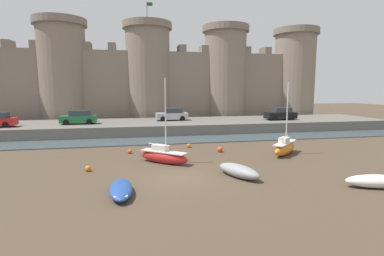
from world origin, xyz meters
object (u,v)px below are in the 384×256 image
at_px(rowboat_foreground_right, 377,181).
at_px(rowboat_foreground_left, 239,171).
at_px(rowboat_foreground_centre, 121,189).
at_px(car_quay_west, 172,115).
at_px(car_quay_centre_east, 79,117).
at_px(car_quay_east, 281,114).
at_px(sailboat_midflat_centre, 285,147).
at_px(mooring_buoy_near_shore, 189,146).
at_px(mooring_buoy_near_channel, 220,149).
at_px(mooring_buoy_mid_mud, 130,151).
at_px(sailboat_near_channel_left, 163,156).
at_px(mooring_buoy_off_centre, 88,169).

height_order(rowboat_foreground_right, rowboat_foreground_left, rowboat_foreground_left).
bearing_deg(rowboat_foreground_centre, car_quay_west, 75.86).
bearing_deg(car_quay_centre_east, car_quay_east, -0.92).
height_order(sailboat_midflat_centre, car_quay_east, sailboat_midflat_centre).
xyz_separation_m(sailboat_midflat_centre, mooring_buoy_near_shore, (-7.24, 4.48, -0.44)).
xyz_separation_m(mooring_buoy_near_channel, car_quay_centre_east, (-13.48, 12.84, 1.81)).
distance_m(mooring_buoy_near_shore, mooring_buoy_mid_mud, 5.60).
bearing_deg(mooring_buoy_near_shore, mooring_buoy_near_channel, -47.78).
distance_m(sailboat_near_channel_left, rowboat_foreground_centre, 6.77).
bearing_deg(sailboat_near_channel_left, rowboat_foreground_centre, -115.18).
bearing_deg(car_quay_west, sailboat_midflat_centre, -66.74).
xyz_separation_m(sailboat_near_channel_left, sailboat_midflat_centre, (10.19, 0.85, 0.06)).
bearing_deg(mooring_buoy_mid_mud, mooring_buoy_off_centre, -118.43).
bearing_deg(mooring_buoy_near_channel, sailboat_near_channel_left, -151.20).
bearing_deg(mooring_buoy_off_centre, mooring_buoy_near_channel, 21.42).
bearing_deg(car_quay_east, car_quay_west, 171.45).
xyz_separation_m(rowboat_foreground_centre, mooring_buoy_near_shore, (5.82, 11.45, -0.11)).
relative_size(mooring_buoy_near_shore, car_quay_east, 0.09).
bearing_deg(mooring_buoy_off_centre, rowboat_foreground_left, -19.06).
relative_size(rowboat_foreground_left, car_quay_west, 0.83).
xyz_separation_m(car_quay_east, car_quay_west, (-14.38, 2.16, 0.00)).
bearing_deg(mooring_buoy_near_channel, mooring_buoy_near_shore, 132.22).
distance_m(mooring_buoy_near_channel, car_quay_centre_east, 18.71).
bearing_deg(car_quay_east, sailboat_near_channel_left, -138.77).
distance_m(rowboat_foreground_right, rowboat_foreground_left, 7.63).
relative_size(rowboat_foreground_centre, car_quay_west, 0.82).
xyz_separation_m(rowboat_foreground_left, car_quay_west, (-1.13, 21.86, 1.64)).
distance_m(mooring_buoy_near_shore, car_quay_centre_east, 15.40).
height_order(sailboat_near_channel_left, sailboat_midflat_centre, sailboat_near_channel_left).
xyz_separation_m(sailboat_near_channel_left, rowboat_foreground_right, (11.00, -7.86, -0.19)).
height_order(sailboat_near_channel_left, mooring_buoy_mid_mud, sailboat_near_channel_left).
bearing_deg(mooring_buoy_mid_mud, mooring_buoy_near_channel, -7.04).
height_order(sailboat_midflat_centre, mooring_buoy_off_centre, sailboat_midflat_centre).
bearing_deg(mooring_buoy_near_channel, mooring_buoy_off_centre, -158.58).
xyz_separation_m(rowboat_foreground_right, mooring_buoy_mid_mud, (-13.43, 11.66, -0.20)).
xyz_separation_m(rowboat_foreground_centre, mooring_buoy_mid_mud, (0.44, 9.92, -0.11)).
bearing_deg(car_quay_east, mooring_buoy_near_channel, -134.57).
relative_size(rowboat_foreground_right, car_quay_east, 0.87).
distance_m(car_quay_centre_east, car_quay_east, 25.73).
height_order(mooring_buoy_near_channel, car_quay_west, car_quay_west).
xyz_separation_m(rowboat_foreground_right, rowboat_foreground_left, (-6.81, 3.45, 0.03)).
relative_size(rowboat_foreground_centre, mooring_buoy_near_shore, 8.96).
relative_size(car_quay_centre_east, car_quay_east, 1.00).
distance_m(sailboat_near_channel_left, mooring_buoy_near_channel, 5.94).
xyz_separation_m(mooring_buoy_near_shore, car_quay_centre_east, (-11.23, 10.37, 1.86)).
height_order(rowboat_foreground_left, mooring_buoy_near_shore, rowboat_foreground_left).
xyz_separation_m(mooring_buoy_mid_mud, mooring_buoy_off_centre, (-2.70, -4.99, 0.01)).
relative_size(rowboat_foreground_right, mooring_buoy_near_shore, 9.46).
bearing_deg(sailboat_midflat_centre, mooring_buoy_off_centre, -172.41).
xyz_separation_m(rowboat_foreground_centre, car_quay_west, (5.93, 23.56, 1.75)).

